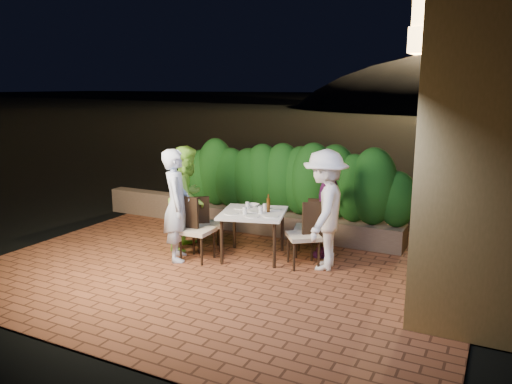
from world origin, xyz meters
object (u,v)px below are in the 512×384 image
Objects in this scene: beer_bottle at (268,203)px; parapet_lamp at (182,192)px; diner_green at (188,198)px; diner_purple at (327,208)px; bowl at (253,205)px; diner_white at (325,210)px; chair_left_back at (208,223)px; diner_blue at (177,205)px; chair_left_front at (197,229)px; chair_right_back at (309,227)px; dining_table at (253,235)px; chair_right_front at (304,235)px.

beer_bottle reaches higher than parapet_lamp.
diner_purple is at bearing -86.65° from diner_green.
bowl is 1.34m from diner_white.
chair_left_back is 2.05m from diner_white.
diner_white is at bearing -2.39° from beer_bottle.
diner_blue is 12.54× the size of parapet_lamp.
chair_left_front reaches higher than chair_right_back.
bowl is at bearing -26.73° from parapet_lamp.
diner_purple reaches higher than dining_table.
chair_right_front is 0.63× the size of diner_purple.
diner_purple reaches higher than beer_bottle.
diner_blue is at bearing 16.14° from chair_right_back.
parapet_lamp is at bearing 153.27° from bowl.
diner_green is (-1.05, -0.34, 0.09)m from bowl.
diner_white is (2.00, 0.04, 0.44)m from chair_left_back.
chair_left_front is 1.10× the size of chair_left_back.
chair_right_back is at bearing -87.45° from diner_green.
chair_right_front is at bearing -17.35° from bowl.
beer_bottle is 0.16× the size of diner_green.
dining_table is 1.05× the size of chair_right_back.
bowl is 1.10m from chair_right_front.
parapet_lamp is (-1.61, 1.90, 0.07)m from chair_left_front.
chair_right_back is at bearing 33.31° from dining_table.
diner_purple is at bearing 31.52° from beer_bottle.
diner_purple reaches higher than chair_right_back.
diner_green reaches higher than dining_table.
diner_white reaches higher than bowl.
beer_bottle is at bearing -65.47° from diner_purple.
beer_bottle is 0.78m from chair_right_back.
dining_table is at bearing 32.65° from chair_left_front.
chair_right_front is at bearing 86.54° from chair_right_back.
chair_left_back is 0.53× the size of diner_green.
diner_blue reaches higher than beer_bottle.
chair_left_back is 6.49× the size of parapet_lamp.
chair_left_back is at bearing -42.84° from parapet_lamp.
bowl is at bearing -76.08° from diner_blue.
diner_green reaches higher than chair_right_back.
chair_right_back is 0.53× the size of diner_white.
diner_purple is at bearing 30.44° from dining_table.
beer_bottle is 1.15m from chair_left_back.
chair_left_back reaches higher than bowl.
chair_right_back is (0.91, 0.19, -0.30)m from bowl.
diner_blue reaches higher than chair_left_front.
chair_left_front reaches higher than chair_left_back.
beer_bottle is at bearing -92.58° from diner_blue.
diner_blue reaches higher than chair_right_front.
diner_green is (-0.48, 0.47, 0.36)m from chair_left_front.
chair_right_back is at bearing 35.88° from beer_bottle.
beer_bottle is at bearing -28.26° from bowl.
diner_blue is at bearing -56.83° from parapet_lamp.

